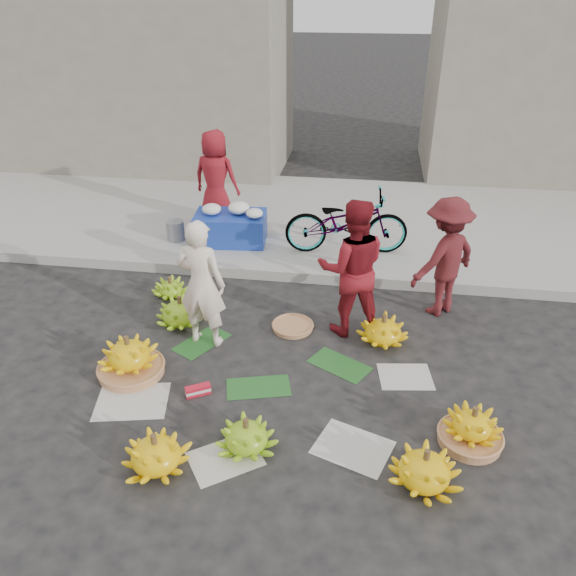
# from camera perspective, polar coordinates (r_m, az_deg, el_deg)

# --- Properties ---
(ground) EXTENTS (80.00, 80.00, 0.00)m
(ground) POSITION_cam_1_polar(r_m,az_deg,el_deg) (6.00, -1.70, -8.95)
(ground) COLOR black
(ground) RESTS_ON ground
(curb) EXTENTS (40.00, 0.25, 0.15)m
(curb) POSITION_cam_1_polar(r_m,az_deg,el_deg) (7.79, 1.09, 1.44)
(curb) COLOR gray
(curb) RESTS_ON ground
(sidewalk) EXTENTS (40.00, 4.00, 0.12)m
(sidewalk) POSITION_cam_1_polar(r_m,az_deg,el_deg) (9.69, 2.72, 7.11)
(sidewalk) COLOR gray
(sidewalk) RESTS_ON ground
(building_left) EXTENTS (6.00, 3.00, 4.00)m
(building_left) POSITION_cam_1_polar(r_m,az_deg,el_deg) (12.91, -14.75, 20.79)
(building_left) COLOR gray
(building_left) RESTS_ON sidewalk
(building_right) EXTENTS (5.00, 3.00, 5.00)m
(building_right) POSITION_cam_1_polar(r_m,az_deg,el_deg) (12.91, 26.67, 21.09)
(building_right) COLOR gray
(building_right) RESTS_ON sidewalk
(newspaper_scatter) EXTENTS (3.20, 1.80, 0.00)m
(newspaper_scatter) POSITION_cam_1_polar(r_m,az_deg,el_deg) (5.40, -3.21, -14.12)
(newspaper_scatter) COLOR beige
(newspaper_scatter) RESTS_ON ground
(banana_leaves) EXTENTS (2.00, 1.00, 0.00)m
(banana_leaves) POSITION_cam_1_polar(r_m,az_deg,el_deg) (6.17, -2.30, -7.70)
(banana_leaves) COLOR #1A4F1D
(banana_leaves) RESTS_ON ground
(banana_bunch_0) EXTENTS (0.79, 0.79, 0.47)m
(banana_bunch_0) POSITION_cam_1_polar(r_m,az_deg,el_deg) (6.14, -15.81, -6.82)
(banana_bunch_0) COLOR #A46B45
(banana_bunch_0) RESTS_ON ground
(banana_bunch_1) EXTENTS (0.78, 0.78, 0.37)m
(banana_bunch_1) POSITION_cam_1_polar(r_m,az_deg,el_deg) (5.08, -13.28, -16.04)
(banana_bunch_1) COLOR yellow
(banana_bunch_1) RESTS_ON ground
(banana_bunch_2) EXTENTS (0.56, 0.56, 0.34)m
(banana_bunch_2) POSITION_cam_1_polar(r_m,az_deg,el_deg) (5.14, -4.25, -14.75)
(banana_bunch_2) COLOR #6BA818
(banana_bunch_2) RESTS_ON ground
(banana_bunch_3) EXTENTS (0.74, 0.74, 0.37)m
(banana_bunch_3) POSITION_cam_1_polar(r_m,az_deg,el_deg) (4.96, 13.70, -17.46)
(banana_bunch_3) COLOR yellow
(banana_bunch_3) RESTS_ON ground
(banana_bunch_4) EXTENTS (0.56, 0.56, 0.40)m
(banana_bunch_4) POSITION_cam_1_polar(r_m,az_deg,el_deg) (5.42, 18.17, -13.38)
(banana_bunch_4) COLOR #A46B45
(banana_bunch_4) RESTS_ON ground
(banana_bunch_5) EXTENTS (0.72, 0.72, 0.36)m
(banana_bunch_5) POSITION_cam_1_polar(r_m,az_deg,el_deg) (6.51, 9.65, -4.27)
(banana_bunch_5) COLOR yellow
(banana_bunch_5) RESTS_ON ground
(banana_bunch_6) EXTENTS (0.70, 0.70, 0.38)m
(banana_bunch_6) POSITION_cam_1_polar(r_m,az_deg,el_deg) (6.86, -10.86, -2.40)
(banana_bunch_6) COLOR #6BA818
(banana_bunch_6) RESTS_ON ground
(banana_bunch_7) EXTENTS (0.46, 0.46, 0.28)m
(banana_bunch_7) POSITION_cam_1_polar(r_m,az_deg,el_deg) (7.50, -11.82, -0.04)
(banana_bunch_7) COLOR #6BA818
(banana_bunch_7) RESTS_ON ground
(basket_spare) EXTENTS (0.59, 0.59, 0.05)m
(basket_spare) POSITION_cam_1_polar(r_m,az_deg,el_deg) (6.72, 0.48, -3.95)
(basket_spare) COLOR #A46B45
(basket_spare) RESTS_ON ground
(incense_stack) EXTENTS (0.26, 0.19, 0.10)m
(incense_stack) POSITION_cam_1_polar(r_m,az_deg,el_deg) (5.80, -9.13, -10.20)
(incense_stack) COLOR red
(incense_stack) RESTS_ON ground
(vendor_cream) EXTENTS (0.59, 0.43, 1.50)m
(vendor_cream) POSITION_cam_1_polar(r_m,az_deg,el_deg) (6.20, -8.78, 0.39)
(vendor_cream) COLOR white
(vendor_cream) RESTS_ON ground
(vendor_red) EXTENTS (0.88, 0.73, 1.64)m
(vendor_red) POSITION_cam_1_polar(r_m,az_deg,el_deg) (6.35, 6.52, 2.00)
(vendor_red) COLOR maroon
(vendor_red) RESTS_ON ground
(man_striped) EXTENTS (1.09, 1.06, 1.50)m
(man_striped) POSITION_cam_1_polar(r_m,az_deg,el_deg) (6.98, 15.66, 3.02)
(man_striped) COLOR maroon
(man_striped) RESTS_ON ground
(flower_table) EXTENTS (1.11, 0.75, 0.62)m
(flower_table) POSITION_cam_1_polar(r_m,az_deg,el_deg) (8.60, -5.82, 6.29)
(flower_table) COLOR navy
(flower_table) RESTS_ON sidewalk
(grey_bucket) EXTENTS (0.27, 0.27, 0.31)m
(grey_bucket) POSITION_cam_1_polar(r_m,az_deg,el_deg) (8.82, -11.36, 5.75)
(grey_bucket) COLOR slate
(grey_bucket) RESTS_ON sidewalk
(flower_vendor) EXTENTS (0.81, 0.60, 1.52)m
(flower_vendor) POSITION_cam_1_polar(r_m,az_deg,el_deg) (9.16, -7.35, 11.04)
(flower_vendor) COLOR maroon
(flower_vendor) RESTS_ON sidewalk
(bicycle) EXTENTS (0.84, 1.84, 0.93)m
(bicycle) POSITION_cam_1_polar(r_m,az_deg,el_deg) (8.18, 5.96, 6.67)
(bicycle) COLOR gray
(bicycle) RESTS_ON sidewalk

